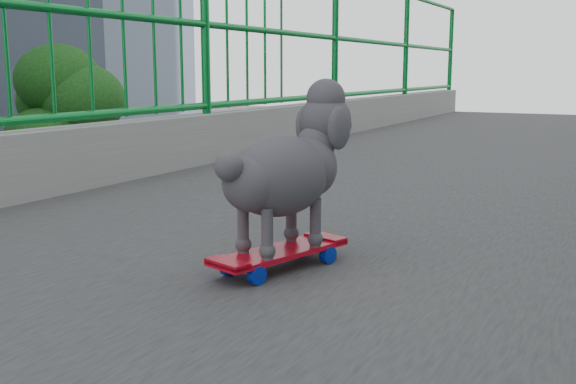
# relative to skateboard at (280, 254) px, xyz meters

# --- Properties ---
(skateboard) EXTENTS (0.26, 0.47, 0.06)m
(skateboard) POSITION_rel_skateboard_xyz_m (0.00, 0.00, 0.00)
(skateboard) COLOR red
(skateboard) RESTS_ON footbridge
(poodle) EXTENTS (0.31, 0.51, 0.44)m
(poodle) POSITION_rel_skateboard_xyz_m (0.01, 0.03, 0.25)
(poodle) COLOR #29262B
(poodle) RESTS_ON skateboard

